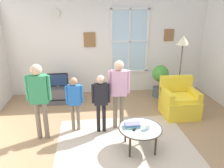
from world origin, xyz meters
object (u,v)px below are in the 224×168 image
object	(u,v)px
book_stack	(132,125)
cup	(148,127)
person_black_shirt	(101,97)
floor_lamp	(183,47)
person_blue_shirt	(74,98)
armchair	(179,102)
coffee_table	(140,129)
person_pink_shirt	(119,87)
person_green_shirt	(39,94)
television	(58,80)
potted_plant_by_window	(160,79)
tv_stand	(59,95)
remote_near_books	(135,129)

from	to	relation	value
book_stack	cup	size ratio (longest dim) A/B	2.76
person_black_shirt	floor_lamp	bearing A→B (deg)	29.25
cup	person_blue_shirt	bearing A→B (deg)	146.71
book_stack	cup	distance (m)	0.26
armchair	coffee_table	world-z (taller)	armchair
cup	person_pink_shirt	world-z (taller)	person_pink_shirt
armchair	person_black_shirt	xyz separation A→B (m)	(-1.85, -0.54, 0.42)
person_blue_shirt	book_stack	bearing A→B (deg)	-35.31
person_blue_shirt	person_pink_shirt	world-z (taller)	person_pink_shirt
person_black_shirt	person_blue_shirt	world-z (taller)	person_black_shirt
person_pink_shirt	person_green_shirt	xyz separation A→B (m)	(-1.50, -0.23, 0.02)
coffee_table	floor_lamp	world-z (taller)	floor_lamp
television	potted_plant_by_window	distance (m)	2.77
tv_stand	potted_plant_by_window	bearing A→B (deg)	1.76
person_blue_shirt	floor_lamp	size ratio (longest dim) A/B	0.64
armchair	coffee_table	bearing A→B (deg)	-135.35
person_green_shirt	floor_lamp	xyz separation A→B (m)	(3.21, 1.27, 0.55)
person_pink_shirt	potted_plant_by_window	distance (m)	2.13
book_stack	person_green_shirt	distance (m)	1.77
television	cup	size ratio (longest dim) A/B	5.40
coffee_table	person_black_shirt	xyz separation A→B (m)	(-0.63, 0.65, 0.36)
tv_stand	person_blue_shirt	world-z (taller)	person_blue_shirt
television	potted_plant_by_window	world-z (taller)	potted_plant_by_window
television	person_pink_shirt	distance (m)	2.04
person_black_shirt	person_pink_shirt	distance (m)	0.42
armchair	coffee_table	distance (m)	1.70
television	book_stack	world-z (taller)	television
book_stack	person_black_shirt	distance (m)	0.84
person_pink_shirt	armchair	bearing A→B (deg)	15.77
armchair	person_green_shirt	xyz separation A→B (m)	(-2.97, -0.65, 0.59)
cup	person_black_shirt	distance (m)	1.07
book_stack	coffee_table	bearing A→B (deg)	-21.07
armchair	cup	world-z (taller)	armchair
tv_stand	person_black_shirt	size ratio (longest dim) A/B	0.87
armchair	floor_lamp	xyz separation A→B (m)	(0.24, 0.62, 1.15)
tv_stand	cup	distance (m)	2.91
floor_lamp	tv_stand	bearing A→B (deg)	171.81
cup	potted_plant_by_window	xyz separation A→B (m)	(1.02, 2.40, 0.05)
armchair	floor_lamp	size ratio (longest dim) A/B	0.50
cup	floor_lamp	xyz separation A→B (m)	(1.34, 1.87, 1.01)
coffee_table	person_green_shirt	distance (m)	1.92
tv_stand	person_blue_shirt	xyz separation A→B (m)	(0.49, -1.49, 0.50)
person_black_shirt	person_green_shirt	size ratio (longest dim) A/B	0.81
person_pink_shirt	remote_near_books	bearing A→B (deg)	-78.29
person_blue_shirt	floor_lamp	xyz separation A→B (m)	(2.59, 1.05, 0.76)
person_blue_shirt	cup	bearing A→B (deg)	-33.29
person_blue_shirt	potted_plant_by_window	world-z (taller)	person_blue_shirt
television	floor_lamp	distance (m)	3.23
remote_near_books	person_pink_shirt	bearing A→B (deg)	101.71
tv_stand	cup	xyz separation A→B (m)	(1.75, -2.32, 0.25)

